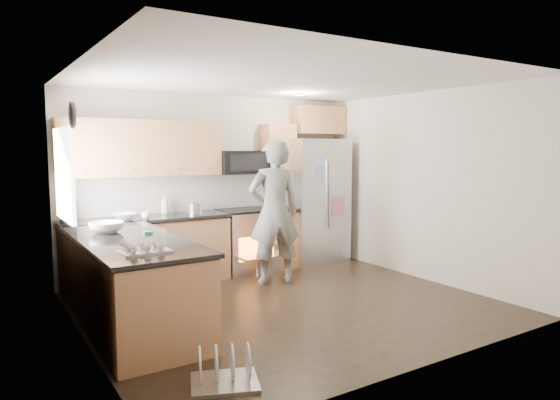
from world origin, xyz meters
TOP-DOWN VIEW (x-y plane):
  - ground at (0.00, 0.00)m, footprint 4.50×4.50m
  - room_shell at (-0.04, 0.02)m, footprint 4.54×4.04m
  - back_cabinet_run at (-0.59, 1.75)m, footprint 4.45×0.64m
  - peninsula at (-1.75, 0.25)m, footprint 0.96×2.36m
  - stove_range at (0.35, 1.69)m, footprint 0.76×0.97m
  - refrigerator at (1.59, 1.70)m, footprint 0.97×0.78m
  - person at (0.37, 0.91)m, footprint 0.80×0.61m
  - dish_rack at (-1.51, -1.39)m, footprint 0.63×0.57m

SIDE VIEW (x-z plane):
  - ground at x=0.00m, z-range 0.00..0.00m
  - dish_rack at x=-1.51m, z-range -0.07..0.25m
  - peninsula at x=-1.75m, z-range -0.05..0.98m
  - stove_range at x=0.35m, z-range -0.22..1.57m
  - back_cabinet_run at x=-0.59m, z-range -0.29..2.21m
  - person at x=0.37m, z-range 0.00..1.95m
  - refrigerator at x=1.59m, z-range 0.00..1.97m
  - room_shell at x=-0.04m, z-range 0.36..2.98m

